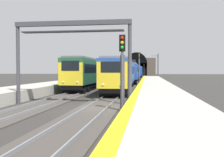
{
  "coord_description": "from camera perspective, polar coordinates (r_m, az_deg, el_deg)",
  "views": [
    {
      "loc": [
        -17.19,
        -3.4,
        2.66
      ],
      "look_at": [
        11.67,
        0.62,
        1.7
      ],
      "focal_mm": 41.1,
      "sensor_mm": 36.0,
      "label": 1
    }
  ],
  "objects": [
    {
      "name": "train_main_approaching",
      "position": [
        65.02,
        4.93,
        1.53
      ],
      "size": [
        84.55,
        3.37,
        4.86
      ],
      "rotation": [
        0.0,
        0.0,
        3.16
      ],
      "color": "#264C99",
      "rests_on": "ground_plane"
    },
    {
      "name": "overhead_signal_gantry",
      "position": [
        19.88,
        -8.87,
        8.36
      ],
      "size": [
        0.7,
        9.05,
        6.39
      ],
      "color": "#3F3F47",
      "rests_on": "ground_plane"
    },
    {
      "name": "catenary_mast_near",
      "position": [
        89.07,
        10.09,
        2.79
      ],
      "size": [
        0.22,
        1.98,
        8.04
      ],
      "color": "#595B60",
      "rests_on": "ground_plane"
    },
    {
      "name": "ground_plane",
      "position": [
        17.72,
        -3.25,
        -6.76
      ],
      "size": [
        320.0,
        320.0,
        0.0
      ],
      "primitive_type": "plane",
      "color": "#302D2B"
    },
    {
      "name": "railway_signal_far",
      "position": [
        114.28,
        7.13,
        2.15
      ],
      "size": [
        0.39,
        0.38,
        5.34
      ],
      "rotation": [
        0.0,
        0.0,
        3.14
      ],
      "color": "#38383D",
      "rests_on": "ground_plane"
    },
    {
      "name": "catenary_mast_far",
      "position": [
        82.74,
        10.24,
        2.87
      ],
      "size": [
        0.22,
        2.5,
        8.01
      ],
      "color": "#595B60",
      "rests_on": "ground_plane"
    },
    {
      "name": "track_adjacent_line",
      "position": [
        19.14,
        -16.95,
        -6.07
      ],
      "size": [
        160.0,
        2.99,
        0.21
      ],
      "color": "#423D38",
      "rests_on": "ground_plane"
    },
    {
      "name": "railway_signal_near",
      "position": [
        16.27,
        2.3,
        2.99
      ],
      "size": [
        0.39,
        0.38,
        4.89
      ],
      "rotation": [
        0.0,
        0.0,
        3.14
      ],
      "color": "#4C4C54",
      "rests_on": "ground_plane"
    },
    {
      "name": "track_main_line",
      "position": [
        17.72,
        -3.25,
        -6.62
      ],
      "size": [
        160.0,
        2.98,
        0.21
      ],
      "color": "#423D38",
      "rests_on": "ground_plane"
    },
    {
      "name": "train_adjacent_platform",
      "position": [
        57.1,
        -0.12,
        1.63
      ],
      "size": [
        61.16,
        3.02,
        5.1
      ],
      "rotation": [
        0.0,
        0.0,
        3.13
      ],
      "color": "#235638",
      "rests_on": "ground_plane"
    },
    {
      "name": "railway_signal_mid",
      "position": [
        48.83,
        6.06,
        2.96
      ],
      "size": [
        0.39,
        0.38,
        6.01
      ],
      "rotation": [
        0.0,
        0.0,
        3.14
      ],
      "color": "#4C4C54",
      "rests_on": "ground_plane"
    },
    {
      "name": "tunnel_portal",
      "position": [
        130.48,
        5.43,
        2.65
      ],
      "size": [
        2.48,
        19.35,
        11.59
      ],
      "color": "#51473D",
      "rests_on": "ground_plane"
    },
    {
      "name": "platform_right",
      "position": [
        17.35,
        11.0,
        -5.34
      ],
      "size": [
        112.0,
        4.09,
        0.98
      ],
      "primitive_type": "cube",
      "color": "#ADA89E",
      "rests_on": "ground_plane"
    },
    {
      "name": "platform_right_edge_strip",
      "position": [
        17.29,
        5.05,
        -3.69
      ],
      "size": [
        112.0,
        0.5,
        0.01
      ],
      "primitive_type": "cube",
      "color": "yellow",
      "rests_on": "platform_right"
    }
  ]
}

